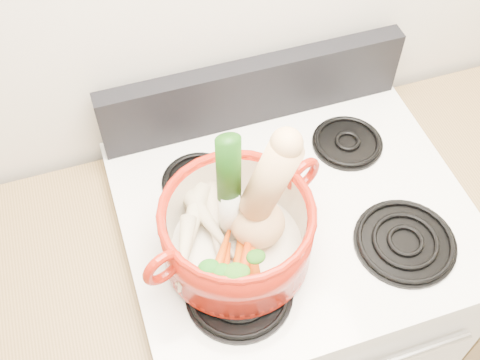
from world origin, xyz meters
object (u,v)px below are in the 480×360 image
object	(u,v)px
stove_body	(284,303)
squash	(259,197)
dutch_oven	(237,233)
leek	(229,189)

from	to	relation	value
stove_body	squash	xyz separation A→B (m)	(-0.12, -0.07, 0.68)
dutch_oven	squash	world-z (taller)	squash
leek	squash	bearing A→B (deg)	-26.32
stove_body	dutch_oven	xyz separation A→B (m)	(-0.17, -0.07, 0.58)
stove_body	leek	xyz separation A→B (m)	(-0.17, -0.04, 0.69)
leek	stove_body	bearing A→B (deg)	16.13
dutch_oven	leek	size ratio (longest dim) A/B	0.99
dutch_oven	squash	bearing A→B (deg)	-14.55
squash	stove_body	bearing A→B (deg)	43.79
dutch_oven	squash	size ratio (longest dim) A/B	1.08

